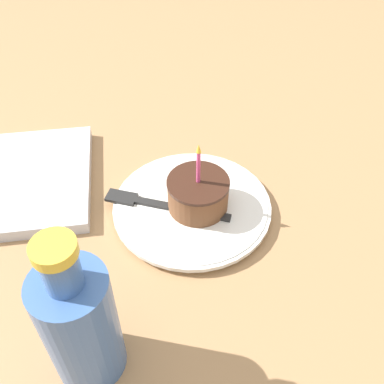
{
  "coord_description": "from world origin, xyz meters",
  "views": [
    {
      "loc": [
        0.07,
        0.47,
        0.5
      ],
      "look_at": [
        0.01,
        0.02,
        0.04
      ],
      "focal_mm": 42.0,
      "sensor_mm": 36.0,
      "label": 1
    }
  ],
  "objects_px": {
    "fork": "(158,204)",
    "bottle": "(80,323)",
    "cake_slice": "(197,194)",
    "marble_board": "(3,183)",
    "plate": "(192,207)"
  },
  "relations": [
    {
      "from": "cake_slice",
      "to": "fork",
      "type": "xyz_separation_m",
      "value": [
        0.06,
        -0.01,
        -0.02
      ]
    },
    {
      "from": "fork",
      "to": "bottle",
      "type": "height_order",
      "value": "bottle"
    },
    {
      "from": "plate",
      "to": "bottle",
      "type": "relative_size",
      "value": 1.11
    },
    {
      "from": "plate",
      "to": "marble_board",
      "type": "bearing_deg",
      "value": -18.17
    },
    {
      "from": "plate",
      "to": "bottle",
      "type": "distance_m",
      "value": 0.27
    },
    {
      "from": "cake_slice",
      "to": "fork",
      "type": "distance_m",
      "value": 0.06
    },
    {
      "from": "cake_slice",
      "to": "plate",
      "type": "bearing_deg",
      "value": -35.42
    },
    {
      "from": "fork",
      "to": "marble_board",
      "type": "distance_m",
      "value": 0.25
    },
    {
      "from": "plate",
      "to": "marble_board",
      "type": "distance_m",
      "value": 0.3
    },
    {
      "from": "bottle",
      "to": "marble_board",
      "type": "xyz_separation_m",
      "value": [
        0.14,
        -0.3,
        -0.08
      ]
    },
    {
      "from": "cake_slice",
      "to": "bottle",
      "type": "distance_m",
      "value": 0.26
    },
    {
      "from": "marble_board",
      "to": "fork",
      "type": "bearing_deg",
      "value": 159.04
    },
    {
      "from": "cake_slice",
      "to": "marble_board",
      "type": "bearing_deg",
      "value": -18.63
    },
    {
      "from": "plate",
      "to": "cake_slice",
      "type": "xyz_separation_m",
      "value": [
        -0.01,
        0.0,
        0.03
      ]
    },
    {
      "from": "plate",
      "to": "fork",
      "type": "distance_m",
      "value": 0.05
    }
  ]
}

